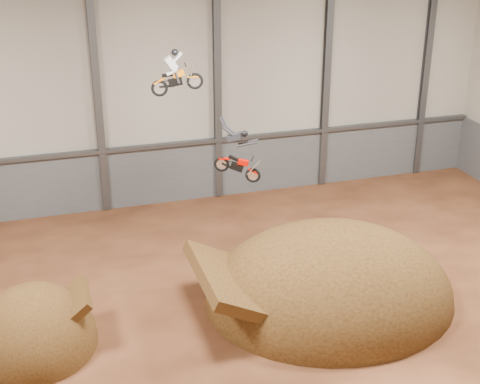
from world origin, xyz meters
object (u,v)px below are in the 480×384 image
(landing_ramp, at_px, (329,298))
(fmx_rider_a, at_px, (178,69))
(takeoff_ramp, at_px, (37,344))
(fmx_rider_b, at_px, (235,150))

(landing_ramp, distance_m, fmx_rider_a, 11.91)
(takeoff_ramp, bearing_deg, landing_ramp, -1.34)
(takeoff_ramp, xyz_separation_m, landing_ramp, (12.43, -0.29, 0.00))
(fmx_rider_a, distance_m, fmx_rider_b, 4.20)
(takeoff_ramp, height_order, fmx_rider_b, fmx_rider_b)
(fmx_rider_a, height_order, fmx_rider_b, fmx_rider_a)
(fmx_rider_a, bearing_deg, landing_ramp, -28.31)
(takeoff_ramp, relative_size, fmx_rider_a, 2.49)
(fmx_rider_a, xyz_separation_m, fmx_rider_b, (2.14, -1.11, -3.44))
(takeoff_ramp, distance_m, landing_ramp, 12.43)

